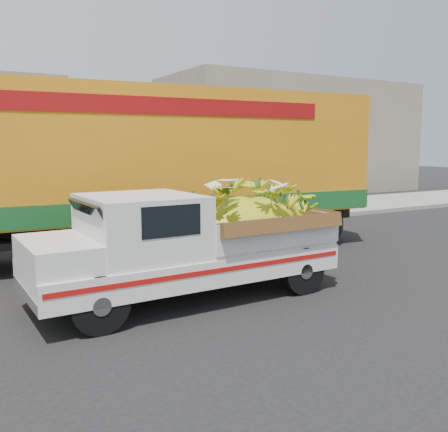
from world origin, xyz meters
TOP-DOWN VIEW (x-y plane):
  - ground at (0.00, 0.00)m, footprint 100.00×100.00m
  - curb at (0.00, 5.58)m, footprint 60.00×0.25m
  - sidewalk at (0.00, 7.68)m, footprint 60.00×4.00m
  - building_right at (14.00, 14.58)m, footprint 14.00×6.00m
  - pickup_truck at (0.59, -0.40)m, footprint 5.14×1.99m
  - semi_trailer at (0.48, 3.12)m, footprint 12.04×3.41m

SIDE VIEW (x-z plane):
  - ground at x=0.00m, z-range 0.00..0.00m
  - sidewalk at x=0.00m, z-range 0.00..0.14m
  - curb at x=0.00m, z-range 0.00..0.15m
  - pickup_truck at x=0.59m, z-range 0.07..1.85m
  - semi_trailer at x=0.48m, z-range 0.22..4.02m
  - building_right at x=14.00m, z-range 0.00..6.00m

